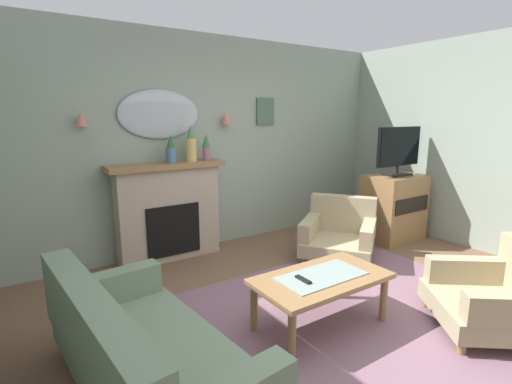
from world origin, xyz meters
TOP-DOWN VIEW (x-y plane):
  - floor at (0.00, 0.00)m, footprint 6.28×6.05m
  - wall_back at (0.00, 2.58)m, footprint 6.28×0.10m
  - patterned_rug at (0.00, 0.20)m, footprint 3.20×2.40m
  - fireplace at (-0.75, 2.35)m, footprint 1.36×0.36m
  - mantel_vase_left at (-0.70, 2.33)m, footprint 0.12×0.12m
  - mantel_vase_right at (-0.45, 2.33)m, footprint 0.13×0.13m
  - mantel_vase_centre at (-0.25, 2.33)m, footprint 0.10×0.10m
  - wall_mirror at (-0.75, 2.50)m, footprint 0.96×0.06m
  - wall_sconce_left at (-1.60, 2.45)m, footprint 0.14×0.14m
  - wall_sconce_right at (0.10, 2.45)m, footprint 0.14×0.14m
  - framed_picture at (0.75, 2.51)m, footprint 0.28×0.03m
  - coffee_table at (-0.28, 0.24)m, footprint 1.10×0.60m
  - tv_remote at (-0.47, 0.25)m, footprint 0.04×0.16m
  - floral_couch at (-1.75, 0.26)m, footprint 1.02×1.78m
  - armchair_beside_couch at (0.86, -0.61)m, footprint 1.14×1.13m
  - armchair_in_corner at (0.98, 1.26)m, footprint 1.13×1.13m
  - tv_cabinet at (2.09, 1.33)m, footprint 0.80×0.57m
  - tv_flatscreen at (2.09, 1.30)m, footprint 0.84×0.24m

SIDE VIEW (x-z plane):
  - floor at x=0.00m, z-range -0.10..0.00m
  - patterned_rug at x=0.00m, z-range 0.00..0.01m
  - armchair_beside_couch at x=0.86m, z-range -0.05..0.66m
  - armchair_in_corner at x=0.98m, z-range -0.05..0.66m
  - floral_couch at x=-1.75m, z-range -0.06..0.70m
  - coffee_table at x=-0.28m, z-range 0.16..0.61m
  - tv_cabinet at x=2.09m, z-range 0.00..0.90m
  - tv_remote at x=-0.47m, z-range 0.44..0.46m
  - fireplace at x=-0.75m, z-range -0.01..1.15m
  - tv_flatscreen at x=2.09m, z-range 0.92..1.57m
  - mantel_vase_left at x=-0.70m, z-range 1.15..1.48m
  - mantel_vase_centre at x=-0.25m, z-range 1.17..1.49m
  - wall_back at x=0.00m, z-range 0.00..2.68m
  - mantel_vase_right at x=-0.45m, z-range 1.13..1.57m
  - wall_sconce_left at x=-1.60m, z-range 1.59..1.73m
  - wall_sconce_right at x=0.10m, z-range 1.59..1.73m
  - wall_mirror at x=-0.75m, z-range 1.43..1.99m
  - framed_picture at x=0.75m, z-range 1.57..1.93m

